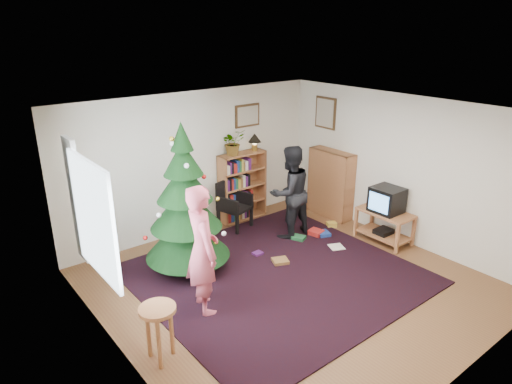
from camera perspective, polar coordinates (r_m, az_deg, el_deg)
floor at (r=6.79m, az=4.20°, el=-11.35°), size 5.00×5.00×0.00m
ceiling at (r=5.87m, az=4.83°, el=9.87°), size 5.00×5.00×0.00m
wall_back at (r=8.12m, az=-7.62°, el=3.66°), size 5.00×0.02×2.50m
wall_front at (r=4.90m, az=25.12°, el=-9.96°), size 5.00×0.02×2.50m
wall_left at (r=5.01m, az=-17.20°, el=-8.16°), size 0.02×5.00×2.50m
wall_right at (r=8.05m, az=17.66°, el=2.71°), size 0.02×5.00×2.50m
rug at (r=6.97m, az=2.50°, el=-10.29°), size 3.80×3.60×0.02m
window_pane at (r=5.43m, az=-19.59°, el=-3.23°), size 0.04×1.20×1.40m
curtain at (r=6.06m, az=-21.51°, el=-1.00°), size 0.06×0.35×1.60m
picture_back at (r=8.56m, az=-1.09°, el=9.54°), size 0.55×0.03×0.42m
picture_right at (r=8.91m, az=8.69°, el=9.75°), size 0.03×0.50×0.60m
christmas_tree at (r=6.78m, az=-8.77°, el=-2.46°), size 1.27×1.27×2.30m
bookshelf_back at (r=8.66m, az=-1.72°, el=0.83°), size 0.95×0.30×1.30m
bookshelf_right at (r=8.91m, az=9.33°, el=1.15°), size 0.30×0.95×1.30m
tv_stand at (r=8.16m, az=15.75°, el=-3.80°), size 0.51×0.92×0.55m
crt_tv at (r=7.99m, az=16.03°, el=-0.94°), size 0.46×0.49×0.43m
armchair at (r=8.35m, az=-3.05°, el=-1.30°), size 0.61×0.61×0.89m
stool at (r=5.27m, az=-12.13°, el=-15.31°), size 0.41×0.41×0.68m
person_standing at (r=5.85m, az=-6.73°, el=-7.19°), size 0.55×0.71×1.74m
person_by_chair at (r=7.87m, az=4.25°, el=-0.05°), size 0.83×0.67×1.64m
potted_plant at (r=8.29m, az=-2.90°, el=6.22°), size 0.45×0.39×0.47m
table_lamp at (r=8.58m, az=-0.17°, el=6.65°), size 0.25×0.25×0.33m
floor_clutter at (r=7.94m, az=6.42°, el=-6.09°), size 1.96×0.84×0.08m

